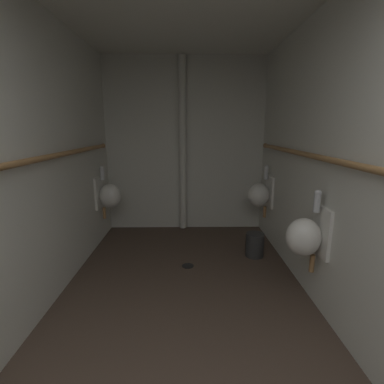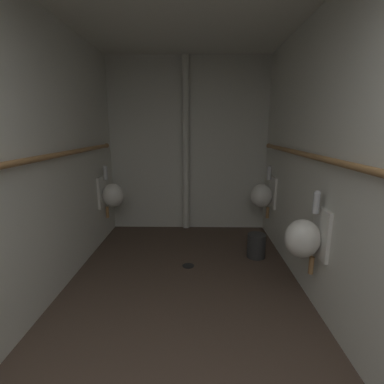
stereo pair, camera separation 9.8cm
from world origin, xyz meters
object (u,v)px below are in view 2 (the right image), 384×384
at_px(urinal_right_far, 263,195).
at_px(urinal_left_mid, 112,195).
at_px(standpipe_back_wall, 186,147).
at_px(waste_bin, 256,246).
at_px(floor_drain, 188,266).
at_px(urinal_right_mid, 305,237).

bearing_deg(urinal_right_far, urinal_left_mid, -179.34).
bearing_deg(standpipe_back_wall, waste_bin, -47.40).
height_order(urinal_left_mid, standpipe_back_wall, standpipe_back_wall).
bearing_deg(standpipe_back_wall, floor_drain, -86.64).
distance_m(urinal_right_far, waste_bin, 0.79).
relative_size(urinal_right_far, standpipe_back_wall, 0.29).
xyz_separation_m(urinal_left_mid, urinal_right_mid, (2.15, -1.56, 0.00)).
relative_size(urinal_left_mid, floor_drain, 5.39).
distance_m(standpipe_back_wall, floor_drain, 1.83).
distance_m(urinal_right_far, floor_drain, 1.48).
bearing_deg(urinal_right_mid, waste_bin, 100.08).
bearing_deg(urinal_right_far, floor_drain, -141.74).
height_order(urinal_left_mid, urinal_right_mid, same).
height_order(urinal_right_mid, waste_bin, urinal_right_mid).
xyz_separation_m(urinal_right_far, standpipe_back_wall, (-1.11, 0.45, 0.64)).
bearing_deg(waste_bin, urinal_right_far, 71.81).
bearing_deg(urinal_right_mid, standpipe_back_wall, 118.58).
height_order(standpipe_back_wall, waste_bin, standpipe_back_wall).
relative_size(urinal_left_mid, waste_bin, 2.49).
xyz_separation_m(urinal_left_mid, waste_bin, (1.96, -0.53, -0.53)).
height_order(urinal_left_mid, floor_drain, urinal_left_mid).
relative_size(urinal_right_far, floor_drain, 5.39).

